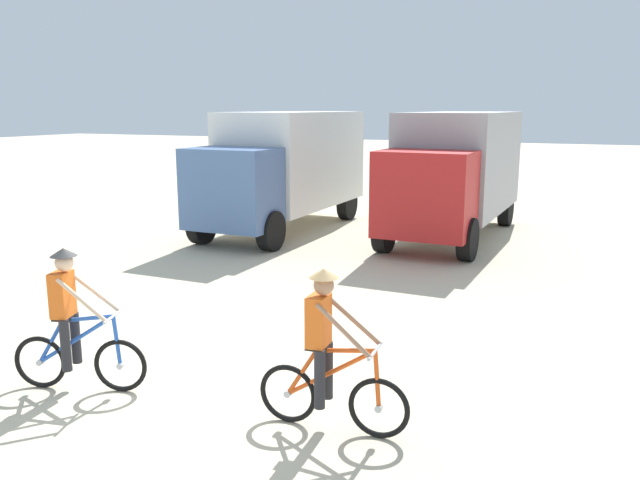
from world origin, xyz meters
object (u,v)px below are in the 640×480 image
object	(u,v)px
cyclist_orange_shirt	(72,325)
cyclist_cowboy_hat	(327,356)
box_truck_grey_hauler	(455,168)
box_truck_white_box	(285,165)

from	to	relation	value
cyclist_orange_shirt	cyclist_cowboy_hat	xyz separation A→B (m)	(3.28, 0.34, 0.00)
box_truck_grey_hauler	cyclist_cowboy_hat	xyz separation A→B (m)	(1.12, -11.38, -1.03)
box_truck_white_box	cyclist_orange_shirt	bearing A→B (deg)	-76.84
box_truck_grey_hauler	cyclist_orange_shirt	distance (m)	11.96
box_truck_white_box	box_truck_grey_hauler	distance (m)	4.78
box_truck_grey_hauler	cyclist_cowboy_hat	size ratio (longest dim) A/B	3.74
cyclist_orange_shirt	cyclist_cowboy_hat	size ratio (longest dim) A/B	1.00
box_truck_white_box	cyclist_cowboy_hat	xyz separation A→B (m)	(5.81, -10.45, -1.03)
cyclist_cowboy_hat	cyclist_orange_shirt	bearing A→B (deg)	-174.14
cyclist_orange_shirt	cyclist_cowboy_hat	distance (m)	3.30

